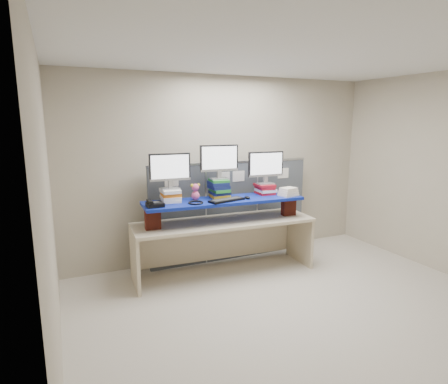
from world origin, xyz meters
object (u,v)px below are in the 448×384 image
monitor_left (170,169)px  keyboard (227,200)px  desk (224,231)px  desk_phone (154,204)px  blue_board (224,201)px  monitor_center (219,160)px  monitor_right (266,166)px

monitor_left → keyboard: monitor_left is taller
desk → desk_phone: (-0.98, -0.05, 0.49)m
keyboard → desk_phone: bearing=161.7°
desk → monitor_left: 1.15m
desk → blue_board: blue_board is taller
desk → monitor_center: monitor_center is taller
desk → monitor_left: size_ratio=4.67×
blue_board → monitor_center: (-0.02, 0.12, 0.55)m
monitor_right → desk_phone: size_ratio=2.63×
desk → keyboard: 0.49m
desk → monitor_left: monitor_left is taller
desk → monitor_right: 1.12m
desk → monitor_center: bearing=102.0°
keyboard → monitor_center: bearing=76.0°
desk → monitor_center: size_ratio=4.67×
desk → monitor_right: monitor_right is taller
monitor_right → keyboard: bearing=-160.6°
monitor_center → blue_board: bearing=-78.0°
desk → blue_board: bearing=0.0°
keyboard → monitor_left: bearing=143.6°
monitor_center → monitor_right: bearing=0.0°
blue_board → monitor_left: size_ratio=4.04×
desk → monitor_center: (-0.02, 0.12, 0.99)m
monitor_left → keyboard: (0.69, -0.29, -0.42)m
blue_board → monitor_right: (0.70, 0.08, 0.44)m
monitor_left → monitor_center: monitor_center is taller
blue_board → desk_phone: 0.99m
monitor_center → keyboard: (-0.00, -0.25, -0.51)m
keyboard → desk_phone: (-0.96, 0.08, 0.02)m
desk → desk_phone: bearing=-173.7°
blue_board → monitor_center: size_ratio=4.04×
desk → desk_phone: 1.10m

